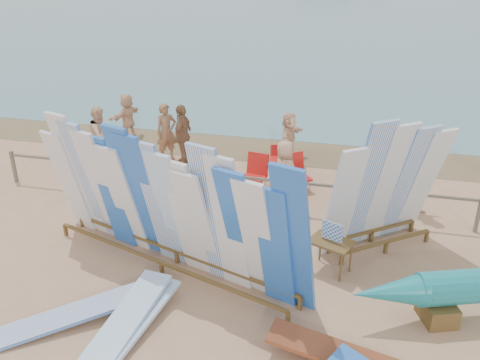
% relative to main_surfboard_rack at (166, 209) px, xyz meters
% --- Properties ---
extents(ground, '(160.00, 160.00, 0.00)m').
position_rel_main_surfboard_rack_xyz_m(ground, '(0.32, 0.01, -1.36)').
color(ground, tan).
rests_on(ground, ground).
extents(wet_sand_strip, '(40.00, 2.60, 0.01)m').
position_rel_main_surfboard_rack_xyz_m(wet_sand_strip, '(0.32, 7.21, -1.36)').
color(wet_sand_strip, olive).
rests_on(wet_sand_strip, ground).
extents(fence, '(12.08, 0.08, 0.90)m').
position_rel_main_surfboard_rack_xyz_m(fence, '(0.32, 3.01, -0.73)').
color(fence, '#6F6454').
rests_on(fence, ground).
extents(main_surfboard_rack, '(6.03, 2.69, 3.03)m').
position_rel_main_surfboard_rack_xyz_m(main_surfboard_rack, '(0.00, 0.00, 0.00)').
color(main_surfboard_rack, brown).
rests_on(main_surfboard_rack, ground).
extents(side_surfboard_rack, '(2.57, 2.22, 3.07)m').
position_rel_main_surfboard_rack_xyz_m(side_surfboard_rack, '(4.14, 1.80, 0.02)').
color(side_surfboard_rack, brown).
rests_on(side_surfboard_rack, ground).
extents(vendor_table, '(1.00, 0.87, 1.11)m').
position_rel_main_surfboard_rack_xyz_m(vendor_table, '(3.17, 0.67, -0.99)').
color(vendor_table, brown).
rests_on(vendor_table, ground).
extents(flat_board_a, '(1.00, 2.75, 0.29)m').
position_rel_main_surfboard_rack_xyz_m(flat_board_a, '(0.02, -2.03, -1.36)').
color(flat_board_a, '#95C3EE').
rests_on(flat_board_a, ground).
extents(flat_board_e, '(2.45, 2.13, 0.28)m').
position_rel_main_surfboard_rack_xyz_m(flat_board_e, '(-1.19, -2.02, -1.36)').
color(flat_board_e, white).
rests_on(flat_board_e, ground).
extents(flat_board_b, '(0.87, 2.73, 0.42)m').
position_rel_main_surfboard_rack_xyz_m(flat_board_b, '(-0.07, -2.08, -1.36)').
color(flat_board_b, '#95C3EE').
rests_on(flat_board_b, ground).
extents(beach_chair_left, '(0.69, 0.71, 0.94)m').
position_rel_main_surfboard_rack_xyz_m(beach_chair_left, '(0.90, 4.11, -1.09)').
color(beach_chair_left, red).
rests_on(beach_chair_left, ground).
extents(beach_chair_right, '(0.87, 0.88, 0.97)m').
position_rel_main_surfboard_rack_xyz_m(beach_chair_right, '(2.01, 4.29, -1.08)').
color(beach_chair_right, red).
rests_on(beach_chair_right, ground).
extents(stroller, '(0.76, 0.97, 1.19)m').
position_rel_main_surfboard_rack_xyz_m(stroller, '(1.58, 4.08, -0.88)').
color(stroller, red).
rests_on(stroller, ground).
extents(beachgoer_4, '(0.53, 1.11, 1.85)m').
position_rel_main_surfboard_rack_xyz_m(beachgoer_4, '(-1.53, 5.29, -0.43)').
color(beachgoer_4, '#8C6042').
rests_on(beachgoer_4, ground).
extents(beachgoer_11, '(0.80, 1.53, 1.57)m').
position_rel_main_surfboard_rack_xyz_m(beachgoer_11, '(-4.10, 7.01, -0.58)').
color(beachgoer_11, beige).
rests_on(beachgoer_11, ground).
extents(beachgoer_1, '(0.72, 0.70, 1.78)m').
position_rel_main_surfboard_rack_xyz_m(beachgoer_1, '(-2.12, 5.51, -0.47)').
color(beachgoer_1, '#8C6042').
rests_on(beachgoer_1, ground).
extents(beachgoer_5, '(0.72, 1.49, 1.55)m').
position_rel_main_surfboard_rack_xyz_m(beachgoer_5, '(1.50, 6.26, -0.59)').
color(beachgoer_5, beige).
rests_on(beachgoer_5, ground).
extents(beachgoer_2, '(0.45, 0.87, 1.75)m').
position_rel_main_surfboard_rack_xyz_m(beachgoer_2, '(-3.94, 4.84, -0.48)').
color(beachgoer_2, beige).
rests_on(beachgoer_2, ground).
extents(beachgoer_8, '(0.84, 0.76, 1.59)m').
position_rel_main_surfboard_rack_xyz_m(beachgoer_8, '(5.09, 3.61, -0.56)').
color(beachgoer_8, beige).
rests_on(beachgoer_8, ground).
extents(beachgoer_6, '(0.56, 0.86, 1.62)m').
position_rel_main_surfboard_rack_xyz_m(beachgoer_6, '(1.77, 3.61, -0.55)').
color(beachgoer_6, tan).
rests_on(beachgoer_6, ground).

